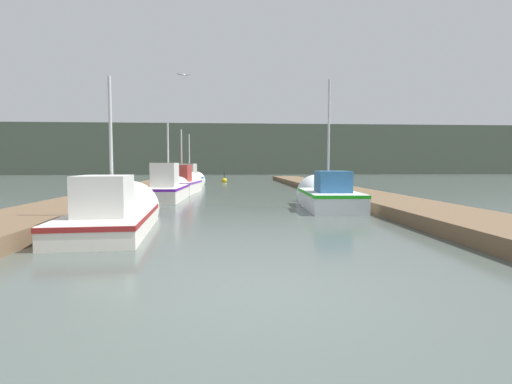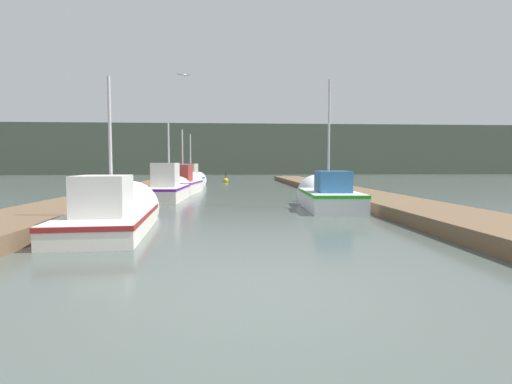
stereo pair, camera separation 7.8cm
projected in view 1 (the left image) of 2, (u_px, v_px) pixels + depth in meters
ground_plane at (259, 290)px, 5.06m from camera, size 200.00×200.00×0.00m
dock_left at (130, 192)px, 20.59m from camera, size 2.40×40.00×0.36m
dock_right at (337, 191)px, 21.35m from camera, size 2.40×40.00×0.36m
distant_shore_ridge at (230, 151)px, 67.69m from camera, size 120.00×16.00×7.67m
fishing_boat_0 at (116, 213)px, 10.05m from camera, size 2.12×5.27×4.28m
fishing_boat_1 at (326, 195)px, 14.94m from camera, size 1.96×5.14×5.11m
fishing_boat_2 at (169, 188)px, 18.05m from camera, size 1.55×5.01×3.77m
fishing_boat_3 at (183, 184)px, 22.48m from camera, size 2.10×4.73×3.99m
fishing_boat_4 at (190, 180)px, 27.79m from camera, size 1.90×5.23×3.99m
mooring_piling_0 at (344, 189)px, 16.74m from camera, size 0.29×0.29×1.05m
channel_buoy at (224, 181)px, 35.25m from camera, size 0.48×0.48×0.98m
seagull_lead at (184, 75)px, 16.55m from camera, size 0.56×0.31×0.12m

